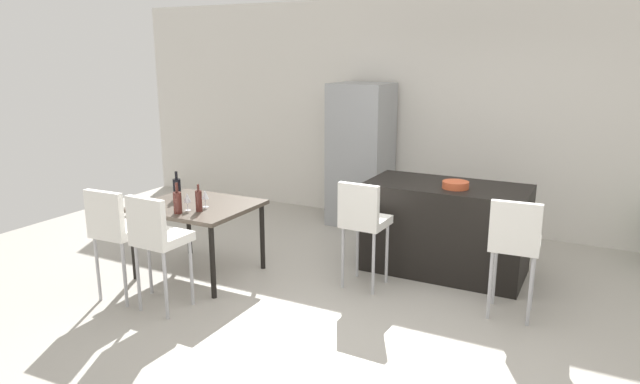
{
  "coord_description": "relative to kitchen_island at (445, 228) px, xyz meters",
  "views": [
    {
      "loc": [
        1.65,
        -4.32,
        2.21
      ],
      "look_at": [
        -0.87,
        0.53,
        0.85
      ],
      "focal_mm": 31.45,
      "sensor_mm": 36.0,
      "label": 1
    }
  ],
  "objects": [
    {
      "name": "ground_plane",
      "position": [
        -0.26,
        -1.15,
        -0.46
      ],
      "size": [
        10.0,
        10.0,
        0.0
      ],
      "primitive_type": "plane",
      "color": "#ADA89E"
    },
    {
      "name": "back_wall",
      "position": [
        -0.26,
        1.62,
        0.99
      ],
      "size": [
        10.0,
        0.12,
        2.9
      ],
      "primitive_type": "cube",
      "color": "silver",
      "rests_on": "ground_plane"
    },
    {
      "name": "kitchen_island",
      "position": [
        0.0,
        0.0,
        0.0
      ],
      "size": [
        1.6,
        0.82,
        0.92
      ],
      "primitive_type": "cube",
      "color": "black",
      "rests_on": "ground_plane"
    },
    {
      "name": "bar_chair_left",
      "position": [
        -0.58,
        -0.79,
        0.24
      ],
      "size": [
        0.41,
        0.41,
        1.05
      ],
      "color": "white",
      "rests_on": "ground_plane"
    },
    {
      "name": "bar_chair_middle",
      "position": [
        0.79,
        -0.79,
        0.24
      ],
      "size": [
        0.43,
        0.43,
        1.05
      ],
      "color": "white",
      "rests_on": "ground_plane"
    },
    {
      "name": "dining_table",
      "position": [
        -2.19,
        -1.23,
        0.21
      ],
      "size": [
        1.1,
        0.95,
        0.74
      ],
      "color": "#4C4238",
      "rests_on": "ground_plane"
    },
    {
      "name": "dining_chair_near",
      "position": [
        -2.44,
        -2.07,
        0.24
      ],
      "size": [
        0.42,
        0.42,
        1.05
      ],
      "color": "white",
      "rests_on": "ground_plane"
    },
    {
      "name": "dining_chair_far",
      "position": [
        -1.95,
        -2.07,
        0.24
      ],
      "size": [
        0.41,
        0.41,
        1.05
      ],
      "color": "white",
      "rests_on": "ground_plane"
    },
    {
      "name": "wine_bottle_right",
      "position": [
        -2.01,
        -1.43,
        0.39
      ],
      "size": [
        0.06,
        0.06,
        0.26
      ],
      "color": "#471E19",
      "rests_on": "dining_table"
    },
    {
      "name": "wine_bottle_middle",
      "position": [
        -2.5,
        -1.18,
        0.39
      ],
      "size": [
        0.08,
        0.08,
        0.29
      ],
      "color": "black",
      "rests_on": "dining_table"
    },
    {
      "name": "wine_bottle_near",
      "position": [
        -2.14,
        -1.58,
        0.39
      ],
      "size": [
        0.08,
        0.08,
        0.29
      ],
      "color": "#471E19",
      "rests_on": "dining_table"
    },
    {
      "name": "wine_glass_left",
      "position": [
        -2.05,
        -1.29,
        0.4
      ],
      "size": [
        0.07,
        0.07,
        0.17
      ],
      "color": "silver",
      "rests_on": "dining_table"
    },
    {
      "name": "wine_glass_far",
      "position": [
        -2.12,
        -1.46,
        0.4
      ],
      "size": [
        0.07,
        0.07,
        0.17
      ],
      "color": "silver",
      "rests_on": "dining_table"
    },
    {
      "name": "refrigerator",
      "position": [
        -1.46,
        1.18,
        0.46
      ],
      "size": [
        0.72,
        0.68,
        1.84
      ],
      "primitive_type": "cube",
      "color": "#939699",
      "rests_on": "ground_plane"
    },
    {
      "name": "fruit_bowl",
      "position": [
        0.11,
        -0.12,
        0.5
      ],
      "size": [
        0.26,
        0.26,
        0.07
      ],
      "primitive_type": "cylinder",
      "color": "#C6512D",
      "rests_on": "kitchen_island"
    }
  ]
}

